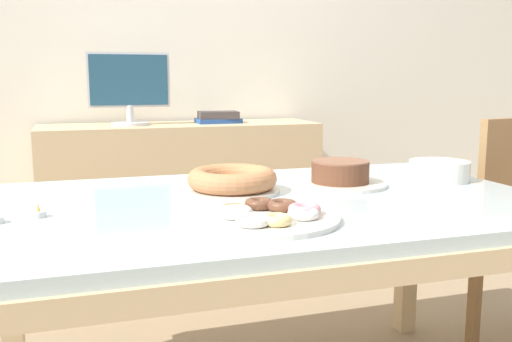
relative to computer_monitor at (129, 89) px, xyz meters
The scene contains 10 objects.
wall_back 0.48m from the computer_monitor, 48.63° to the left, with size 8.00×0.10×2.60m, color silver.
dining_table 1.55m from the computer_monitor, 79.82° to the right, with size 1.71×1.07×0.74m.
sideboard 0.67m from the computer_monitor, ahead, with size 1.49×0.44×0.85m.
computer_monitor is the anchor object (origin of this frame).
book_stack 0.50m from the computer_monitor, ahead, with size 0.24×0.16×0.06m.
cake_chocolate_round 1.48m from the computer_monitor, 67.40° to the right, with size 0.31×0.31×0.09m.
cake_golden_bundt 1.38m from the computer_monitor, 82.25° to the right, with size 0.30×0.30×0.08m.
pastry_platter 1.76m from the computer_monitor, 84.39° to the right, with size 0.38×0.38×0.04m.
plate_stack 1.68m from the computer_monitor, 55.44° to the right, with size 0.21×0.21×0.07m.
tealight_near_cakes 1.58m from the computer_monitor, 104.40° to the right, with size 0.04×0.04×0.04m.
Camera 1 is at (-0.56, -1.58, 1.10)m, focal length 40.00 mm.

